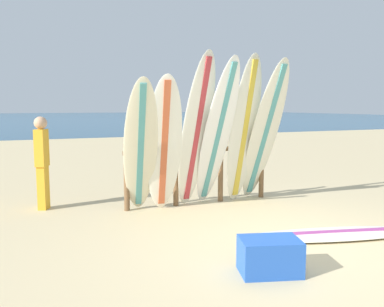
{
  "coord_description": "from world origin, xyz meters",
  "views": [
    {
      "loc": [
        -3.0,
        -3.75,
        1.69
      ],
      "look_at": [
        -0.21,
        2.9,
        0.84
      ],
      "focal_mm": 38.02,
      "sensor_mm": 36.0,
      "label": 1
    }
  ],
  "objects_px": {
    "surfboard_leaning_center": "(217,134)",
    "surfboard_leaning_right": "(265,132)",
    "surfboard_rack": "(199,165)",
    "surfboard_leaning_center_right": "(244,130)",
    "surfboard_leaning_far_left": "(141,148)",
    "surfboard_leaning_left": "(164,145)",
    "cooler_box": "(270,256)",
    "surfboard_lying_on_sand": "(333,234)",
    "surfboard_leaning_center_left": "(196,131)",
    "beachgoer_standing": "(42,159)",
    "small_boat_offshore": "(133,120)"
  },
  "relations": [
    {
      "from": "surfboard_leaning_left",
      "to": "surfboard_leaning_center",
      "type": "height_order",
      "value": "surfboard_leaning_center"
    },
    {
      "from": "surfboard_leaning_center_left",
      "to": "surfboard_leaning_left",
      "type": "bearing_deg",
      "value": -174.71
    },
    {
      "from": "surfboard_rack",
      "to": "surfboard_leaning_center_right",
      "type": "height_order",
      "value": "surfboard_leaning_center_right"
    },
    {
      "from": "surfboard_leaning_far_left",
      "to": "surfboard_lying_on_sand",
      "type": "height_order",
      "value": "surfboard_leaning_far_left"
    },
    {
      "from": "surfboard_leaning_center",
      "to": "surfboard_leaning_right",
      "type": "distance_m",
      "value": 0.93
    },
    {
      "from": "surfboard_leaning_far_left",
      "to": "cooler_box",
      "type": "xyz_separation_m",
      "value": [
        0.6,
        -2.63,
        -0.88
      ]
    },
    {
      "from": "surfboard_rack",
      "to": "surfboard_leaning_center_left",
      "type": "xyz_separation_m",
      "value": [
        -0.18,
        -0.3,
        0.61
      ]
    },
    {
      "from": "surfboard_leaning_far_left",
      "to": "beachgoer_standing",
      "type": "relative_size",
      "value": 1.39
    },
    {
      "from": "surfboard_leaning_far_left",
      "to": "surfboard_leaning_center_right",
      "type": "bearing_deg",
      "value": 3.48
    },
    {
      "from": "beachgoer_standing",
      "to": "cooler_box",
      "type": "relative_size",
      "value": 2.54
    },
    {
      "from": "surfboard_rack",
      "to": "surfboard_leaning_right",
      "type": "xyz_separation_m",
      "value": [
        1.11,
        -0.33,
        0.57
      ]
    },
    {
      "from": "surfboard_leaning_center_left",
      "to": "surfboard_leaning_center_right",
      "type": "distance_m",
      "value": 0.91
    },
    {
      "from": "surfboard_leaning_center_left",
      "to": "small_boat_offshore",
      "type": "height_order",
      "value": "surfboard_leaning_center_left"
    },
    {
      "from": "surfboard_leaning_center_right",
      "to": "surfboard_leaning_right",
      "type": "bearing_deg",
      "value": -10.03
    },
    {
      "from": "surfboard_leaning_center_left",
      "to": "beachgoer_standing",
      "type": "relative_size",
      "value": 1.68
    },
    {
      "from": "surfboard_rack",
      "to": "surfboard_leaning_left",
      "type": "xyz_separation_m",
      "value": [
        -0.75,
        -0.36,
        0.41
      ]
    },
    {
      "from": "surfboard_leaning_left",
      "to": "small_boat_offshore",
      "type": "distance_m",
      "value": 35.4
    },
    {
      "from": "surfboard_leaning_left",
      "to": "surfboard_leaning_center_left",
      "type": "xyz_separation_m",
      "value": [
        0.57,
        0.05,
        0.19
      ]
    },
    {
      "from": "surfboard_leaning_center_left",
      "to": "surfboard_leaning_far_left",
      "type": "bearing_deg",
      "value": -175.45
    },
    {
      "from": "surfboard_leaning_center",
      "to": "surfboard_leaning_right",
      "type": "bearing_deg",
      "value": 1.5
    },
    {
      "from": "small_boat_offshore",
      "to": "surfboard_leaning_far_left",
      "type": "bearing_deg",
      "value": -104.3
    },
    {
      "from": "surfboard_leaning_right",
      "to": "small_boat_offshore",
      "type": "bearing_deg",
      "value": 79.25
    },
    {
      "from": "surfboard_rack",
      "to": "beachgoer_standing",
      "type": "distance_m",
      "value": 2.59
    },
    {
      "from": "surfboard_leaning_center",
      "to": "surfboard_leaning_right",
      "type": "relative_size",
      "value": 1.0
    },
    {
      "from": "surfboard_rack",
      "to": "small_boat_offshore",
      "type": "distance_m",
      "value": 34.87
    },
    {
      "from": "surfboard_leaning_far_left",
      "to": "surfboard_leaning_left",
      "type": "xyz_separation_m",
      "value": [
        0.39,
        0.02,
        0.03
      ]
    },
    {
      "from": "surfboard_leaning_center_left",
      "to": "surfboard_leaning_center_right",
      "type": "height_order",
      "value": "surfboard_leaning_center_right"
    },
    {
      "from": "surfboard_leaning_right",
      "to": "beachgoer_standing",
      "type": "xyz_separation_m",
      "value": [
        -3.62,
        0.95,
        -0.4
      ]
    },
    {
      "from": "surfboard_leaning_right",
      "to": "small_boat_offshore",
      "type": "relative_size",
      "value": 0.94
    },
    {
      "from": "surfboard_rack",
      "to": "surfboard_leaning_left",
      "type": "height_order",
      "value": "surfboard_leaning_left"
    },
    {
      "from": "surfboard_leaning_center_right",
      "to": "cooler_box",
      "type": "relative_size",
      "value": 4.26
    },
    {
      "from": "surfboard_leaning_right",
      "to": "cooler_box",
      "type": "xyz_separation_m",
      "value": [
        -1.65,
        -2.67,
        -1.06
      ]
    },
    {
      "from": "surfboard_rack",
      "to": "surfboard_leaning_far_left",
      "type": "relative_size",
      "value": 1.25
    },
    {
      "from": "surfboard_leaning_left",
      "to": "surfboard_leaning_center_left",
      "type": "relative_size",
      "value": 0.85
    },
    {
      "from": "surfboard_leaning_far_left",
      "to": "surfboard_leaning_right",
      "type": "height_order",
      "value": "surfboard_leaning_right"
    },
    {
      "from": "surfboard_rack",
      "to": "beachgoer_standing",
      "type": "bearing_deg",
      "value": 166.09
    },
    {
      "from": "surfboard_rack",
      "to": "surfboard_leaning_center",
      "type": "relative_size",
      "value": 1.07
    },
    {
      "from": "surfboard_leaning_far_left",
      "to": "surfboard_leaning_left",
      "type": "distance_m",
      "value": 0.39
    },
    {
      "from": "surfboard_leaning_far_left",
      "to": "cooler_box",
      "type": "distance_m",
      "value": 2.83
    },
    {
      "from": "cooler_box",
      "to": "surfboard_lying_on_sand",
      "type": "bearing_deg",
      "value": 41.59
    },
    {
      "from": "surfboard_leaning_right",
      "to": "cooler_box",
      "type": "height_order",
      "value": "surfboard_leaning_right"
    },
    {
      "from": "surfboard_leaning_left",
      "to": "surfboard_lying_on_sand",
      "type": "distance_m",
      "value": 2.78
    },
    {
      "from": "surfboard_leaning_center_left",
      "to": "cooler_box",
      "type": "xyz_separation_m",
      "value": [
        -0.36,
        -2.7,
        -1.1
      ]
    },
    {
      "from": "beachgoer_standing",
      "to": "surfboard_leaning_far_left",
      "type": "bearing_deg",
      "value": -36.06
    },
    {
      "from": "surfboard_leaning_center_right",
      "to": "surfboard_leaning_left",
      "type": "bearing_deg",
      "value": -176.51
    },
    {
      "from": "surfboard_leaning_right",
      "to": "surfboard_lying_on_sand",
      "type": "bearing_deg",
      "value": -96.49
    },
    {
      "from": "surfboard_leaning_far_left",
      "to": "surfboard_rack",
      "type": "bearing_deg",
      "value": 18.43
    },
    {
      "from": "surfboard_leaning_far_left",
      "to": "surfboard_leaning_center_right",
      "type": "height_order",
      "value": "surfboard_leaning_center_right"
    },
    {
      "from": "surfboard_leaning_right",
      "to": "surfboard_lying_on_sand",
      "type": "height_order",
      "value": "surfboard_leaning_right"
    },
    {
      "from": "surfboard_rack",
      "to": "surfboard_leaning_center_right",
      "type": "xyz_separation_m",
      "value": [
        0.73,
        -0.26,
        0.61
      ]
    }
  ]
}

